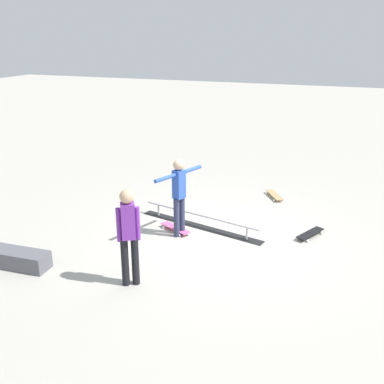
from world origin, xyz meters
name	(u,v)px	position (x,y,z in m)	size (l,w,h in m)	color
ground_plane	(220,238)	(0.00, 0.00, 0.00)	(60.00, 60.00, 0.00)	#ADA89E
grind_rail	(200,221)	(0.59, -0.37, 0.13)	(3.06, 0.93, 0.31)	black
skater_main	(179,192)	(0.86, 0.19, 0.98)	(0.55, 1.30, 1.69)	#2D3351
skateboard_main	(175,228)	(1.02, 0.04, 0.07)	(0.80, 0.54, 0.09)	#E05993
bystander_purple_shirt	(129,232)	(0.89, 2.32, 0.98)	(0.38, 0.29, 1.74)	black
loose_skateboard_natural	(274,195)	(-0.61, -2.83, 0.07)	(0.59, 0.78, 0.09)	tan
loose_skateboard_black	(310,233)	(-1.78, -0.73, 0.07)	(0.53, 0.81, 0.09)	black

